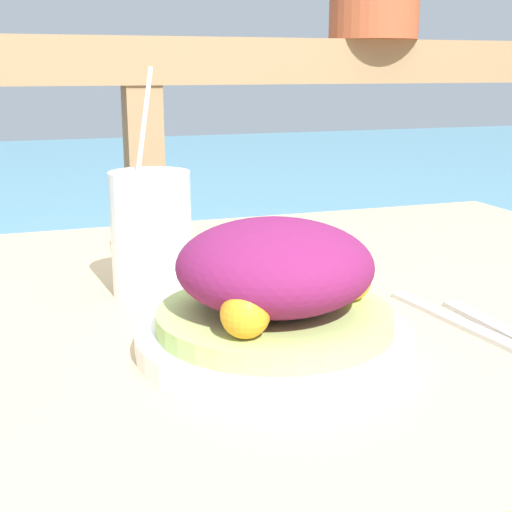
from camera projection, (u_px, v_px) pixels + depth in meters
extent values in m
cube|color=tan|center=(265.00, 313.00, 0.79)|extent=(1.15, 0.83, 0.04)
cube|color=tan|center=(451.00, 414.00, 1.38)|extent=(0.06, 0.06, 0.73)
cube|color=#937551|center=(140.00, 61.00, 1.37)|extent=(2.80, 0.08, 0.09)
cube|color=#937551|center=(151.00, 323.00, 1.50)|extent=(0.07, 0.07, 0.98)
cube|color=#568EA8|center=(63.00, 217.00, 3.85)|extent=(12.00, 4.00, 0.46)
cylinder|color=silver|center=(274.00, 339.00, 0.64)|extent=(0.25, 0.25, 0.02)
cylinder|color=#A8C66B|center=(274.00, 319.00, 0.63)|extent=(0.21, 0.21, 0.02)
ellipsoid|color=#72194C|center=(275.00, 265.00, 0.62)|extent=(0.17, 0.17, 0.08)
sphere|color=orange|center=(350.00, 279.00, 0.65)|extent=(0.04, 0.04, 0.04)
sphere|color=orange|center=(221.00, 270.00, 0.68)|extent=(0.04, 0.04, 0.04)
sphere|color=orange|center=(245.00, 314.00, 0.56)|extent=(0.04, 0.04, 0.04)
cylinder|color=silver|center=(151.00, 234.00, 0.78)|extent=(0.09, 0.09, 0.14)
cylinder|color=white|center=(138.00, 168.00, 0.77)|extent=(0.05, 0.05, 0.21)
cylinder|color=#A34C2D|center=(374.00, 15.00, 1.50)|extent=(0.19, 0.19, 0.10)
cube|color=silver|center=(452.00, 319.00, 0.71)|extent=(0.04, 0.18, 0.00)
cube|color=silver|center=(505.00, 331.00, 0.68)|extent=(0.02, 0.18, 0.00)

